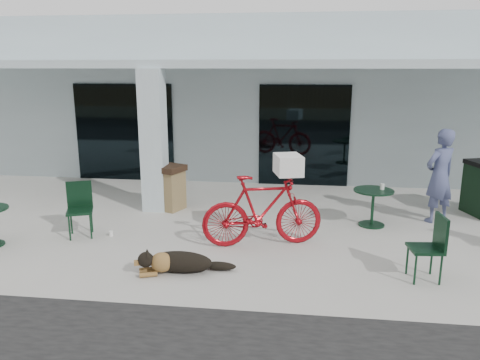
# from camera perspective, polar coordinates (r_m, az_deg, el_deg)

# --- Properties ---
(ground) EXTENTS (80.00, 80.00, 0.00)m
(ground) POSITION_cam_1_polar(r_m,az_deg,el_deg) (8.38, -4.87, -8.55)
(ground) COLOR #B2B0A8
(ground) RESTS_ON ground
(building) EXTENTS (22.00, 7.00, 4.50)m
(building) POSITION_cam_1_polar(r_m,az_deg,el_deg) (16.19, 1.32, 10.47)
(building) COLOR silver
(building) RESTS_ON ground
(storefront_glass_left) EXTENTS (2.80, 0.06, 2.70)m
(storefront_glass_left) POSITION_cam_1_polar(r_m,az_deg,el_deg) (13.59, -13.91, 5.63)
(storefront_glass_left) COLOR black
(storefront_glass_left) RESTS_ON ground
(storefront_glass_right) EXTENTS (2.40, 0.06, 2.70)m
(storefront_glass_right) POSITION_cam_1_polar(r_m,az_deg,el_deg) (12.69, 7.77, 5.36)
(storefront_glass_right) COLOR black
(storefront_glass_right) RESTS_ON ground
(column) EXTENTS (0.50, 0.50, 3.12)m
(column) POSITION_cam_1_polar(r_m,az_deg,el_deg) (10.50, -10.48, 4.67)
(column) COLOR silver
(column) RESTS_ON ground
(overhang) EXTENTS (22.00, 2.80, 0.18)m
(overhang) POSITION_cam_1_polar(r_m,az_deg,el_deg) (11.30, -1.31, 13.93)
(overhang) COLOR silver
(overhang) RESTS_ON column
(bicycle) EXTENTS (2.26, 1.15, 1.31)m
(bicycle) POSITION_cam_1_polar(r_m,az_deg,el_deg) (8.38, 2.76, -3.75)
(bicycle) COLOR maroon
(bicycle) RESTS_ON ground
(laundry_basket) EXTENTS (0.57, 0.68, 0.35)m
(laundry_basket) POSITION_cam_1_polar(r_m,az_deg,el_deg) (8.27, 5.90, 1.87)
(laundry_basket) COLOR white
(laundry_basket) RESTS_ON bicycle
(dog) EXTENTS (1.23, 0.77, 0.39)m
(dog) POSITION_cam_1_polar(r_m,az_deg,el_deg) (7.51, -7.27, -9.72)
(dog) COLOR black
(dog) RESTS_ON ground
(cup_near_dog) EXTENTS (0.10, 0.10, 0.10)m
(cup_near_dog) POSITION_cam_1_polar(r_m,az_deg,el_deg) (9.35, -15.45, -6.29)
(cup_near_dog) COLOR white
(cup_near_dog) RESTS_ON ground
(cafe_chair_near) EXTENTS (0.62, 0.65, 1.04)m
(cafe_chair_near) POSITION_cam_1_polar(r_m,az_deg,el_deg) (9.36, -18.95, -3.51)
(cafe_chair_near) COLOR #11331E
(cafe_chair_near) RESTS_ON ground
(cafe_table_far) EXTENTS (0.97, 0.97, 0.75)m
(cafe_table_far) POSITION_cam_1_polar(r_m,az_deg,el_deg) (9.86, 15.85, -3.28)
(cafe_table_far) COLOR #11331E
(cafe_table_far) RESTS_ON ground
(cafe_chair_far_b) EXTENTS (0.55, 0.51, 1.02)m
(cafe_chair_far_b) POSITION_cam_1_polar(r_m,az_deg,el_deg) (7.63, 21.65, -7.70)
(cafe_chair_far_b) COLOR #11331E
(cafe_chair_far_b) RESTS_ON ground
(person) EXTENTS (0.85, 0.77, 1.95)m
(person) POSITION_cam_1_polar(r_m,az_deg,el_deg) (10.43, 23.17, 0.46)
(person) COLOR #454D75
(person) RESTS_ON ground
(cup_on_table) EXTENTS (0.10, 0.10, 0.12)m
(cup_on_table) POSITION_cam_1_polar(r_m,az_deg,el_deg) (9.83, 16.95, -0.78)
(cup_on_table) COLOR white
(cup_on_table) RESTS_ON cafe_table_far
(trash_receptacle) EXTENTS (0.78, 0.78, 1.01)m
(trash_receptacle) POSITION_cam_1_polar(r_m,az_deg,el_deg) (10.65, -8.56, -0.91)
(trash_receptacle) COLOR olive
(trash_receptacle) RESTS_ON ground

